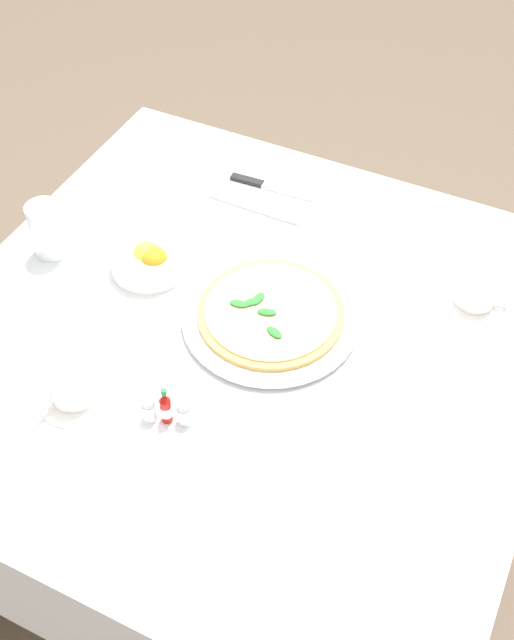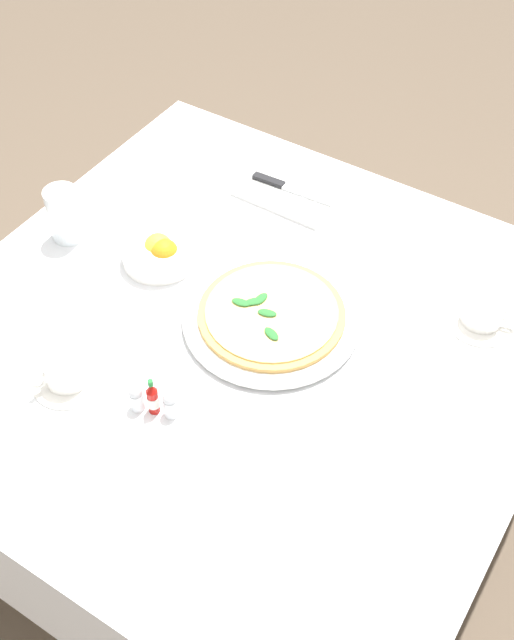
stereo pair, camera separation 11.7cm
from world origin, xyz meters
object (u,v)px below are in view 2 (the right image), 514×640
at_px(hot_sauce_bottle, 153,398).
at_px(water_glass_near_left, 65,217).
at_px(coffee_cup_far_right, 483,313).
at_px(pizza_plate, 272,318).
at_px(citrus_bowl, 160,252).
at_px(salt_shaker, 170,405).
at_px(napkin_folded, 288,192).
at_px(pizza, 271,313).
at_px(dinner_knife, 289,188).
at_px(coffee_cup_left_edge, 65,372).
at_px(pepper_shaker, 137,399).

bearing_deg(hot_sauce_bottle, water_glass_near_left, 148.45).
distance_m(coffee_cup_far_right, hot_sauce_bottle, 0.64).
bearing_deg(pizza_plate, hot_sauce_bottle, -102.32).
distance_m(citrus_bowl, hot_sauce_bottle, 0.37).
distance_m(citrus_bowl, salt_shaker, 0.38).
relative_size(pizza_plate, hot_sauce_bottle, 4.07).
bearing_deg(napkin_folded, coffee_cup_far_right, -13.50).
height_order(pizza, dinner_knife, pizza).
xyz_separation_m(water_glass_near_left, citrus_bowl, (0.21, 0.04, -0.03)).
relative_size(pizza, citrus_bowl, 1.86).
bearing_deg(pizza_plate, citrus_bowl, 175.70).
height_order(coffee_cup_left_edge, pepper_shaker, coffee_cup_left_edge).
height_order(pizza, pepper_shaker, pepper_shaker).
distance_m(pizza_plate, napkin_folded, 0.38).
xyz_separation_m(citrus_bowl, salt_shaker, (0.25, -0.29, -0.00)).
xyz_separation_m(pizza, coffee_cup_left_edge, (-0.23, -0.32, 0.00)).
distance_m(water_glass_near_left, dinner_knife, 0.48).
relative_size(pizza_plate, pepper_shaker, 6.00).
bearing_deg(coffee_cup_left_edge, citrus_bowl, 98.23).
bearing_deg(napkin_folded, dinner_knife, 3.33).
bearing_deg(coffee_cup_far_right, water_glass_near_left, -164.06).
distance_m(coffee_cup_far_right, pepper_shaker, 0.66).
height_order(pizza_plate, dinner_knife, dinner_knife).
distance_m(water_glass_near_left, salt_shaker, 0.52).
bearing_deg(water_glass_near_left, salt_shaker, -28.99).
bearing_deg(napkin_folded, water_glass_near_left, -131.04).
bearing_deg(water_glass_near_left, pizza_plate, 2.52).
height_order(napkin_folded, pepper_shaker, pepper_shaker).
distance_m(pizza_plate, coffee_cup_far_right, 0.40).
distance_m(salt_shaker, pepper_shaker, 0.06).
height_order(coffee_cup_far_right, dinner_knife, coffee_cup_far_right).
distance_m(coffee_cup_far_right, coffee_cup_left_edge, 0.77).
distance_m(coffee_cup_far_right, dinner_knife, 0.52).
height_order(pizza_plate, pepper_shaker, pepper_shaker).
bearing_deg(pepper_shaker, dinner_knife, 96.90).
xyz_separation_m(salt_shaker, pepper_shaker, (-0.06, -0.02, 0.00)).
distance_m(napkin_folded, pepper_shaker, 0.64).
relative_size(coffee_cup_far_right, pepper_shaker, 2.34).
xyz_separation_m(napkin_folded, pepper_shaker, (0.08, -0.63, 0.02)).
bearing_deg(citrus_bowl, dinner_knife, 70.44).
relative_size(pizza, napkin_folded, 1.26).
bearing_deg(hot_sauce_bottle, coffee_cup_far_right, 51.36).
xyz_separation_m(coffee_cup_far_right, hot_sauce_bottle, (-0.40, -0.50, 0.01)).
bearing_deg(napkin_folded, pepper_shaker, -82.40).
relative_size(dinner_knife, pepper_shaker, 3.48).
height_order(hot_sauce_bottle, salt_shaker, hot_sauce_bottle).
bearing_deg(dinner_knife, coffee_cup_left_edge, -98.49).
distance_m(napkin_folded, dinner_knife, 0.01).
bearing_deg(water_glass_near_left, dinner_knife, 48.27).
distance_m(coffee_cup_left_edge, dinner_knife, 0.66).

